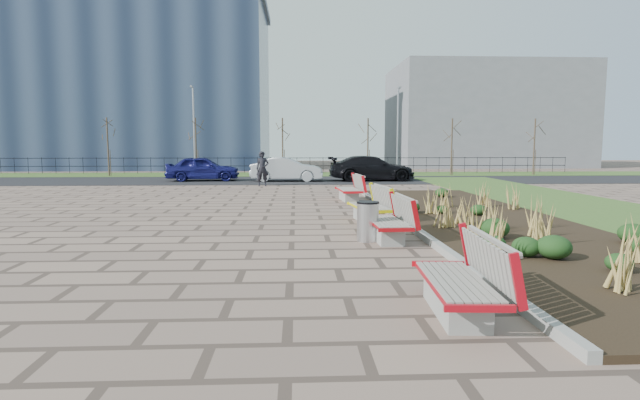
{
  "coord_description": "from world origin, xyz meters",
  "views": [
    {
      "loc": [
        0.94,
        -8.63,
        2.2
      ],
      "look_at": [
        1.5,
        3.0,
        0.9
      ],
      "focal_mm": 28.0,
      "sensor_mm": 36.0,
      "label": 1
    }
  ],
  "objects_px": {
    "bench_c": "(368,204)",
    "car_blue": "(203,169)",
    "car_black": "(372,168)",
    "car_silver": "(287,169)",
    "bench_b": "(386,219)",
    "lamp_east": "(398,132)",
    "lamp_west": "(194,132)",
    "bench_d": "(349,188)",
    "litter_bin": "(368,222)",
    "pedestrian": "(262,169)",
    "bench_a": "(456,277)"
  },
  "relations": [
    {
      "from": "bench_c",
      "to": "car_blue",
      "type": "distance_m",
      "value": 18.02
    },
    {
      "from": "car_black",
      "to": "car_silver",
      "type": "bearing_deg",
      "value": 89.28
    },
    {
      "from": "car_silver",
      "to": "car_blue",
      "type": "bearing_deg",
      "value": 85.07
    },
    {
      "from": "car_blue",
      "to": "car_silver",
      "type": "bearing_deg",
      "value": -100.96
    },
    {
      "from": "bench_b",
      "to": "lamp_east",
      "type": "bearing_deg",
      "value": 75.88
    },
    {
      "from": "car_black",
      "to": "lamp_west",
      "type": "xyz_separation_m",
      "value": [
        -11.51,
        4.66,
        2.27
      ]
    },
    {
      "from": "bench_b",
      "to": "bench_d",
      "type": "relative_size",
      "value": 1.0
    },
    {
      "from": "bench_b",
      "to": "car_silver",
      "type": "distance_m",
      "value": 18.74
    },
    {
      "from": "bench_c",
      "to": "lamp_east",
      "type": "height_order",
      "value": "lamp_east"
    },
    {
      "from": "litter_bin",
      "to": "car_silver",
      "type": "distance_m",
      "value": 18.72
    },
    {
      "from": "car_silver",
      "to": "bench_d",
      "type": "bearing_deg",
      "value": -164.41
    },
    {
      "from": "pedestrian",
      "to": "car_black",
      "type": "distance_m",
      "value": 7.21
    },
    {
      "from": "litter_bin",
      "to": "lamp_west",
      "type": "bearing_deg",
      "value": 110.08
    },
    {
      "from": "bench_b",
      "to": "pedestrian",
      "type": "bearing_deg",
      "value": 102.03
    },
    {
      "from": "bench_c",
      "to": "lamp_east",
      "type": "xyz_separation_m",
      "value": [
        5.0,
        20.6,
        2.54
      ]
    },
    {
      "from": "bench_b",
      "to": "bench_d",
      "type": "xyz_separation_m",
      "value": [
        0.0,
        8.22,
        0.0
      ]
    },
    {
      "from": "bench_a",
      "to": "lamp_west",
      "type": "xyz_separation_m",
      "value": [
        -9.0,
        28.43,
        2.54
      ]
    },
    {
      "from": "pedestrian",
      "to": "lamp_west",
      "type": "xyz_separation_m",
      "value": [
        -5.15,
        8.06,
        2.12
      ]
    },
    {
      "from": "bench_a",
      "to": "bench_c",
      "type": "xyz_separation_m",
      "value": [
        0.0,
        7.83,
        0.0
      ]
    },
    {
      "from": "bench_b",
      "to": "car_black",
      "type": "height_order",
      "value": "car_black"
    },
    {
      "from": "car_blue",
      "to": "lamp_west",
      "type": "xyz_separation_m",
      "value": [
        -1.32,
        4.3,
        2.28
      ]
    },
    {
      "from": "car_black",
      "to": "lamp_east",
      "type": "relative_size",
      "value": 0.86
    },
    {
      "from": "bench_d",
      "to": "lamp_west",
      "type": "distance_m",
      "value": 17.83
    },
    {
      "from": "car_silver",
      "to": "lamp_west",
      "type": "distance_m",
      "value": 8.34
    },
    {
      "from": "bench_c",
      "to": "bench_a",
      "type": "bearing_deg",
      "value": -96.96
    },
    {
      "from": "car_black",
      "to": "pedestrian",
      "type": "bearing_deg",
      "value": 115.3
    },
    {
      "from": "car_black",
      "to": "litter_bin",
      "type": "bearing_deg",
      "value": 168.28
    },
    {
      "from": "lamp_west",
      "to": "car_black",
      "type": "bearing_deg",
      "value": -22.06
    },
    {
      "from": "car_silver",
      "to": "litter_bin",
      "type": "bearing_deg",
      "value": -171.92
    },
    {
      "from": "lamp_west",
      "to": "bench_b",
      "type": "bearing_deg",
      "value": -68.96
    },
    {
      "from": "bench_b",
      "to": "car_silver",
      "type": "height_order",
      "value": "car_silver"
    },
    {
      "from": "bench_d",
      "to": "lamp_west",
      "type": "bearing_deg",
      "value": 116.54
    },
    {
      "from": "bench_c",
      "to": "bench_b",
      "type": "bearing_deg",
      "value": -96.96
    },
    {
      "from": "lamp_west",
      "to": "pedestrian",
      "type": "bearing_deg",
      "value": -57.41
    },
    {
      "from": "car_black",
      "to": "lamp_west",
      "type": "bearing_deg",
      "value": 65.11
    },
    {
      "from": "litter_bin",
      "to": "car_blue",
      "type": "bearing_deg",
      "value": 110.74
    },
    {
      "from": "litter_bin",
      "to": "lamp_west",
      "type": "height_order",
      "value": "lamp_west"
    },
    {
      "from": "bench_b",
      "to": "car_black",
      "type": "bearing_deg",
      "value": 80.33
    },
    {
      "from": "bench_d",
      "to": "litter_bin",
      "type": "relative_size",
      "value": 2.37
    },
    {
      "from": "car_blue",
      "to": "car_silver",
      "type": "height_order",
      "value": "car_blue"
    },
    {
      "from": "bench_c",
      "to": "pedestrian",
      "type": "distance_m",
      "value": 13.12
    },
    {
      "from": "car_blue",
      "to": "lamp_east",
      "type": "xyz_separation_m",
      "value": [
        12.68,
        4.3,
        2.28
      ]
    },
    {
      "from": "bench_a",
      "to": "pedestrian",
      "type": "bearing_deg",
      "value": 104.19
    },
    {
      "from": "bench_b",
      "to": "litter_bin",
      "type": "distance_m",
      "value": 0.44
    },
    {
      "from": "car_silver",
      "to": "lamp_east",
      "type": "xyz_separation_m",
      "value": [
        7.62,
        4.85,
        2.31
      ]
    },
    {
      "from": "bench_a",
      "to": "bench_c",
      "type": "relative_size",
      "value": 1.0
    },
    {
      "from": "bench_a",
      "to": "bench_c",
      "type": "distance_m",
      "value": 7.83
    },
    {
      "from": "car_silver",
      "to": "lamp_west",
      "type": "xyz_separation_m",
      "value": [
        -6.38,
        4.85,
        2.31
      ]
    },
    {
      "from": "car_blue",
      "to": "bench_d",
      "type": "bearing_deg",
      "value": -149.48
    },
    {
      "from": "bench_b",
      "to": "car_black",
      "type": "distance_m",
      "value": 18.91
    }
  ]
}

